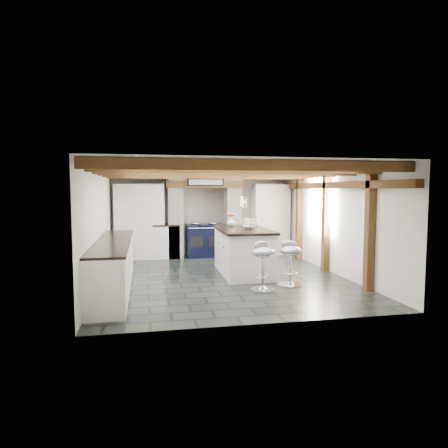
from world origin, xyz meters
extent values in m
plane|color=black|center=(0.00, 0.00, 0.00)|extent=(6.00, 6.00, 0.00)
plane|color=white|center=(0.00, 3.00, 1.15)|extent=(5.00, 0.00, 5.00)
plane|color=white|center=(-2.50, 0.00, 1.15)|extent=(0.00, 6.00, 6.00)
plane|color=white|center=(2.50, 0.00, 1.15)|extent=(0.00, 6.00, 6.00)
plane|color=white|center=(0.00, 0.00, 2.30)|extent=(6.00, 6.00, 0.00)
cube|color=silver|center=(-0.80, 2.70, 0.95)|extent=(0.40, 0.60, 1.90)
cube|color=silver|center=(0.80, 2.70, 0.95)|extent=(0.40, 0.60, 1.90)
cube|color=brown|center=(0.00, 2.70, 1.99)|extent=(2.10, 0.65, 0.18)
cube|color=silver|center=(0.00, 2.70, 2.15)|extent=(2.00, 0.60, 0.31)
cube|color=black|center=(0.00, 2.38, 2.05)|extent=(1.00, 0.03, 0.22)
cube|color=silver|center=(0.00, 2.36, 2.05)|extent=(0.90, 0.01, 0.14)
cube|color=white|center=(-1.75, 2.70, 1.00)|extent=(1.30, 0.58, 2.00)
cube|color=white|center=(1.90, 2.70, 1.00)|extent=(1.00, 0.58, 2.00)
cube|color=white|center=(-2.20, -0.60, 0.44)|extent=(0.60, 3.80, 0.88)
cube|color=black|center=(-2.20, -0.60, 0.90)|extent=(0.64, 3.80, 0.04)
cube|color=white|center=(-1.05, 2.70, 0.44)|extent=(0.70, 0.60, 0.88)
cube|color=black|center=(-1.05, 2.70, 0.90)|extent=(0.74, 0.64, 0.04)
cube|color=brown|center=(2.42, 0.00, 1.95)|extent=(0.15, 5.80, 0.14)
plane|color=white|center=(2.48, 0.60, 1.55)|extent=(0.00, 0.90, 0.90)
cube|color=brown|center=(0.00, -2.60, 2.21)|extent=(5.00, 0.16, 0.16)
cube|color=brown|center=(0.00, -1.73, 2.21)|extent=(5.00, 0.16, 0.16)
cube|color=brown|center=(0.00, -0.87, 2.21)|extent=(5.00, 0.16, 0.16)
cube|color=brown|center=(0.00, 0.00, 2.21)|extent=(5.00, 0.16, 0.16)
cube|color=brown|center=(0.00, 0.87, 2.21)|extent=(5.00, 0.16, 0.16)
cube|color=brown|center=(0.00, 1.73, 2.21)|extent=(5.00, 0.16, 0.16)
cube|color=brown|center=(0.00, 2.60, 2.21)|extent=(5.00, 0.16, 0.16)
cube|color=brown|center=(2.42, -1.60, 1.15)|extent=(0.15, 0.15, 2.30)
cube|color=brown|center=(2.42, 0.20, 1.15)|extent=(0.15, 0.15, 2.30)
cube|color=brown|center=(2.42, 1.80, 1.15)|extent=(0.15, 0.15, 2.30)
cylinder|color=black|center=(0.45, -0.05, 1.93)|extent=(0.01, 0.01, 0.56)
cylinder|color=white|center=(0.45, -0.05, 1.60)|extent=(0.09, 0.09, 0.22)
cylinder|color=black|center=(0.50, 0.25, 1.93)|extent=(0.01, 0.01, 0.56)
cylinder|color=white|center=(0.50, 0.25, 1.60)|extent=(0.09, 0.09, 0.22)
cylinder|color=black|center=(0.55, 0.55, 1.93)|extent=(0.01, 0.01, 0.56)
cylinder|color=white|center=(0.55, 0.55, 1.60)|extent=(0.09, 0.09, 0.22)
cube|color=black|center=(0.00, 2.68, 0.45)|extent=(1.00, 0.60, 0.90)
ellipsoid|color=silver|center=(-0.25, 2.68, 0.93)|extent=(0.28, 0.28, 0.11)
ellipsoid|color=silver|center=(0.25, 2.68, 0.93)|extent=(0.28, 0.28, 0.11)
cylinder|color=silver|center=(0.00, 2.36, 0.82)|extent=(0.95, 0.03, 0.03)
cube|color=black|center=(-0.25, 2.38, 0.45)|extent=(0.35, 0.02, 0.30)
cube|color=black|center=(0.25, 2.38, 0.45)|extent=(0.35, 0.02, 0.30)
cube|color=white|center=(0.50, 0.28, 0.48)|extent=(1.02, 1.97, 0.95)
cube|color=black|center=(0.50, 0.28, 0.98)|extent=(1.11, 2.06, 0.05)
imported|color=white|center=(0.36, 0.83, 1.11)|extent=(0.20, 0.20, 0.21)
ellipsoid|color=#BE631A|center=(0.36, 0.83, 1.28)|extent=(0.22, 0.22, 0.13)
cylinder|color=white|center=(0.68, 0.66, 1.10)|extent=(0.13, 0.13, 0.19)
imported|color=white|center=(0.61, 0.17, 1.04)|extent=(0.29, 0.29, 0.07)
cylinder|color=white|center=(0.78, 0.33, 1.06)|extent=(0.05, 0.05, 0.11)
cylinder|color=white|center=(0.78, 0.33, 1.12)|extent=(0.24, 0.24, 0.02)
cylinder|color=beige|center=(0.78, 0.33, 1.17)|extent=(0.18, 0.18, 0.08)
cylinder|color=silver|center=(1.12, -0.99, 0.02)|extent=(0.47, 0.47, 0.03)
cone|color=silver|center=(1.12, -0.99, 0.06)|extent=(0.21, 0.21, 0.09)
cylinder|color=silver|center=(1.12, -0.99, 0.35)|extent=(0.05, 0.05, 0.59)
torus|color=silver|center=(1.12, -0.99, 0.26)|extent=(0.30, 0.30, 0.02)
ellipsoid|color=#999CA7|center=(1.12, -0.99, 0.69)|extent=(0.54, 0.54, 0.19)
ellipsoid|color=#999CA7|center=(1.16, -0.89, 0.79)|extent=(0.32, 0.20, 0.17)
cylinder|color=silver|center=(0.50, -1.24, 0.02)|extent=(0.49, 0.49, 0.03)
cone|color=silver|center=(0.50, -1.24, 0.07)|extent=(0.22, 0.22, 0.09)
cylinder|color=silver|center=(0.50, -1.24, 0.37)|extent=(0.06, 0.06, 0.61)
torus|color=silver|center=(0.50, -1.24, 0.27)|extent=(0.31, 0.31, 0.02)
ellipsoid|color=#999CA7|center=(0.50, -1.24, 0.72)|extent=(0.56, 0.56, 0.20)
ellipsoid|color=#999CA7|center=(0.47, -1.13, 0.83)|extent=(0.34, 0.21, 0.17)
camera|label=1|loc=(-1.61, -8.18, 1.87)|focal=32.00mm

